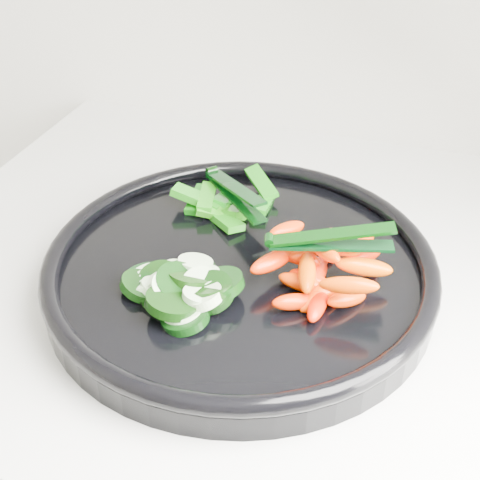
% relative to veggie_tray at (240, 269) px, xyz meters
% --- Properties ---
extents(veggie_tray, '(0.40, 0.40, 0.04)m').
position_rel_veggie_tray_xyz_m(veggie_tray, '(0.00, 0.00, 0.00)').
color(veggie_tray, black).
rests_on(veggie_tray, counter).
extents(cucumber_pile, '(0.13, 0.11, 0.04)m').
position_rel_veggie_tray_xyz_m(cucumber_pile, '(-0.04, -0.06, 0.01)').
color(cucumber_pile, black).
rests_on(cucumber_pile, veggie_tray).
extents(carrot_pile, '(0.13, 0.15, 0.05)m').
position_rel_veggie_tray_xyz_m(carrot_pile, '(0.08, -0.00, 0.02)').
color(carrot_pile, '#FF6500').
rests_on(carrot_pile, veggie_tray).
extents(pepper_pile, '(0.11, 0.12, 0.04)m').
position_rel_veggie_tray_xyz_m(pepper_pile, '(-0.05, 0.09, 0.01)').
color(pepper_pile, '#226C0A').
rests_on(pepper_pile, veggie_tray).
extents(tong_carrot, '(0.11, 0.05, 0.02)m').
position_rel_veggie_tray_xyz_m(tong_carrot, '(0.08, -0.00, 0.05)').
color(tong_carrot, black).
rests_on(tong_carrot, carrot_pile).
extents(tong_pepper, '(0.09, 0.09, 0.02)m').
position_rel_veggie_tray_xyz_m(tong_pepper, '(-0.04, 0.09, 0.03)').
color(tong_pepper, black).
rests_on(tong_pepper, pepper_pile).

